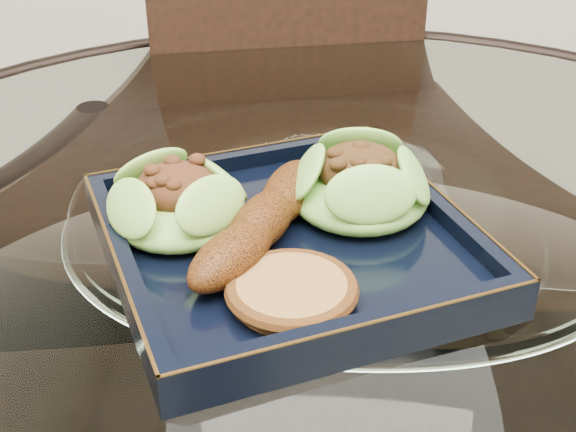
{
  "coord_description": "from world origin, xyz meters",
  "views": [
    {
      "loc": [
        -0.01,
        -0.54,
        1.12
      ],
      "look_at": [
        -0.04,
        -0.02,
        0.8
      ],
      "focal_mm": 50.0,
      "sensor_mm": 36.0,
      "label": 1
    }
  ],
  "objects": [
    {
      "name": "dining_table",
      "position": [
        -0.0,
        -0.0,
        0.6
      ],
      "size": [
        1.13,
        1.13,
        0.77
      ],
      "color": "white",
      "rests_on": "ground"
    },
    {
      "name": "dining_chair",
      "position": [
        -0.05,
        0.39,
        0.5
      ],
      "size": [
        0.46,
        0.46,
        0.89
      ],
      "rotation": [
        0.0,
        0.0,
        0.21
      ],
      "color": "#321910",
      "rests_on": "ground"
    },
    {
      "name": "navy_plate",
      "position": [
        -0.04,
        -0.02,
        0.77
      ],
      "size": [
        0.36,
        0.36,
        0.02
      ],
      "primitive_type": "cube",
      "rotation": [
        0.0,
        0.0,
        0.43
      ],
      "color": "black",
      "rests_on": "dining_table"
    },
    {
      "name": "lettuce_wrap_left",
      "position": [
        -0.13,
        -0.0,
        0.8
      ],
      "size": [
        0.14,
        0.14,
        0.04
      ],
      "primitive_type": "ellipsoid",
      "rotation": [
        0.0,
        0.0,
        0.36
      ],
      "color": "#53902A",
      "rests_on": "navy_plate"
    },
    {
      "name": "lettuce_wrap_right",
      "position": [
        0.01,
        0.03,
        0.8
      ],
      "size": [
        0.15,
        0.15,
        0.04
      ],
      "primitive_type": "ellipsoid",
      "rotation": [
        0.0,
        0.0,
        -0.36
      ],
      "color": "#579C2D",
      "rests_on": "navy_plate"
    },
    {
      "name": "roasted_plantain",
      "position": [
        -0.06,
        -0.02,
        0.8
      ],
      "size": [
        0.1,
        0.19,
        0.03
      ],
      "primitive_type": "ellipsoid",
      "rotation": [
        0.0,
        0.0,
        1.22
      ],
      "color": "#642D0A",
      "rests_on": "navy_plate"
    },
    {
      "name": "crumb_patty",
      "position": [
        -0.04,
        -0.1,
        0.79
      ],
      "size": [
        0.09,
        0.09,
        0.02
      ],
      "primitive_type": "cylinder",
      "rotation": [
        0.0,
        0.0,
        -0.07
      ],
      "color": "#A27336",
      "rests_on": "navy_plate"
    }
  ]
}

